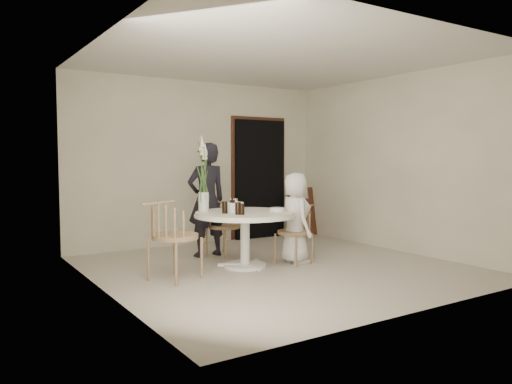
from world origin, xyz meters
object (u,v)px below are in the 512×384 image
boy (295,218)px  chair_far (219,220)px  girl (207,200)px  table (245,221)px  flower_vase (203,177)px  birthday_cake (234,207)px  chair_right (299,225)px  chair_left (167,229)px

boy → chair_far: bearing=40.8°
girl → table: bearing=93.6°
boy → flower_vase: (-1.14, 0.50, 0.56)m
boy → flower_vase: size_ratio=1.22×
table → birthday_cake: 0.23m
girl → flower_vase: 0.76m
flower_vase → birthday_cake: bearing=-34.1°
boy → birthday_cake: size_ratio=4.88×
chair_right → flower_vase: size_ratio=0.77×
chair_left → table: bearing=-104.2°
flower_vase → chair_far: bearing=46.5°
chair_left → boy: size_ratio=0.77×
chair_right → birthday_cake: 0.97m
birthday_cake → flower_vase: 0.56m
table → birthday_cake: (-0.09, 0.12, 0.17)m
chair_far → girl: bearing=157.2°
table → chair_left: 1.18m
chair_right → girl: bearing=-153.1°
chair_left → chair_right: bearing=-111.0°
girl → flower_vase: flower_vase is taller
chair_left → flower_vase: 1.07m
chair_right → flower_vase: 1.48m
birthday_cake → flower_vase: size_ratio=0.25×
chair_right → flower_vase: flower_vase is taller
chair_far → girl: girl is taller
table → chair_right: 0.82m
table → chair_far: 0.92m
table → birthday_cake: bearing=127.5°
girl → birthday_cake: (-0.01, -0.81, -0.04)m
table → birthday_cake: birthday_cake is taller
table → chair_left: size_ratio=1.40×
flower_vase → chair_left: bearing=-144.5°
chair_left → birthday_cake: size_ratio=3.75×
girl → boy: girl is taller
girl → chair_left: bearing=44.3°
chair_right → boy: bearing=-82.3°
girl → flower_vase: bearing=58.0°
table → chair_left: (-1.17, -0.18, -0.00)m
table → chair_left: chair_left is taller
chair_right → flower_vase: bearing=-124.0°
chair_far → chair_left: chair_left is taller
chair_far → chair_left: size_ratio=0.84×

